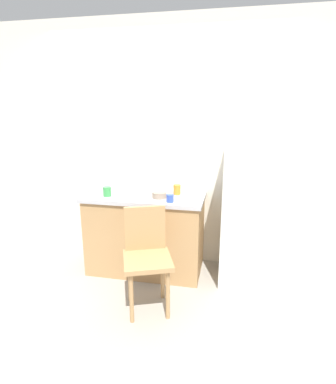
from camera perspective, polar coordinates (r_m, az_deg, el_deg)
ground_plane at (r=3.00m, az=-4.32°, el=-19.75°), size 8.00×8.00×0.00m
back_wall at (r=3.46m, az=-0.18°, el=8.41°), size 4.80×0.10×2.62m
cabinet_base at (r=3.40m, az=-4.00°, el=-7.62°), size 1.19×0.60×0.81m
countertop at (r=3.25m, az=-4.14°, el=-0.73°), size 1.23×0.64×0.04m
faucet at (r=3.46m, az=-3.66°, el=2.66°), size 0.02×0.02×0.24m
refrigerator at (r=3.20m, az=14.93°, el=-4.08°), size 0.57×0.57×1.38m
chair at (r=2.74m, az=-3.91°, el=-11.25°), size 0.52×0.52×0.89m
dish_tray at (r=3.37m, az=-7.04°, el=0.55°), size 0.28×0.20×0.05m
terracotta_bowl at (r=3.11m, az=-1.57°, el=-0.53°), size 0.15×0.15×0.06m
cup_blue at (r=2.96m, az=0.38°, el=-1.16°), size 0.07×0.07×0.08m
cup_orange at (r=3.22m, az=1.66°, el=0.45°), size 0.08×0.08×0.10m
cup_green at (r=3.22m, az=-11.05°, el=0.09°), size 0.08×0.08×0.10m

